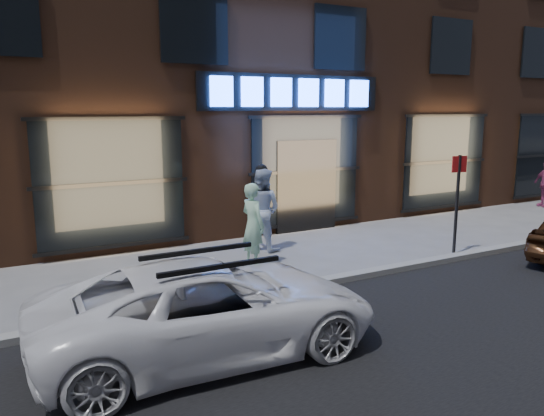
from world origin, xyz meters
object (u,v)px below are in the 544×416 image
Objects in this scene: man_bowtie at (253,225)px; sign_post at (457,195)px; man_cap at (262,209)px; white_suv at (210,308)px.

sign_post is at bearing -116.82° from man_bowtie.
sign_post is (4.33, -1.36, 0.47)m from man_bowtie.
white_suv is at bearing 111.80° from man_cap.
man_bowtie is at bearing 174.61° from sign_post.
white_suv is 6.93m from sign_post.
man_bowtie reaches higher than white_suv.
man_cap is 0.42× the size of white_suv.
man_cap is (0.75, 1.05, 0.08)m from man_bowtie.
man_cap is 0.85× the size of sign_post.
man_cap is 5.30m from white_suv.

